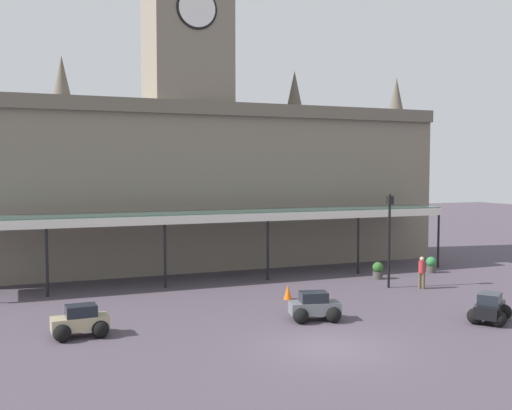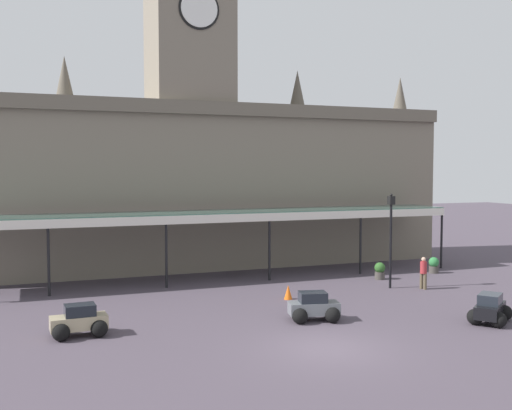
# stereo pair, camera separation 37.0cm
# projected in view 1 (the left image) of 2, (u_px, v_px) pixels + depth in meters

# --- Properties ---
(ground_plane) EXTENTS (140.00, 140.00, 0.00)m
(ground_plane) POSITION_uv_depth(u_px,v_px,m) (330.00, 348.00, 20.68)
(ground_plane) COLOR #4B414C
(station_building) EXTENTS (33.23, 5.69, 19.92)m
(station_building) POSITION_uv_depth(u_px,v_px,m) (187.00, 167.00, 37.70)
(station_building) COLOR slate
(station_building) RESTS_ON ground
(entrance_canopy) EXTENTS (29.25, 3.26, 3.84)m
(entrance_canopy) POSITION_uv_depth(u_px,v_px,m) (211.00, 214.00, 33.22)
(entrance_canopy) COLOR #38564C
(entrance_canopy) RESTS_ON ground
(car_beige_sedan) EXTENTS (2.09, 1.58, 1.19)m
(car_beige_sedan) POSITION_uv_depth(u_px,v_px,m) (80.00, 323.00, 22.09)
(car_beige_sedan) COLOR tan
(car_beige_sedan) RESTS_ON ground
(car_black_sedan) EXTENTS (2.25, 2.16, 1.19)m
(car_black_sedan) POSITION_uv_depth(u_px,v_px,m) (490.00, 310.00, 24.24)
(car_black_sedan) COLOR black
(car_black_sedan) RESTS_ON ground
(car_grey_sedan) EXTENTS (2.20, 1.80, 1.19)m
(car_grey_sedan) POSITION_uv_depth(u_px,v_px,m) (314.00, 308.00, 24.46)
(car_grey_sedan) COLOR slate
(car_grey_sedan) RESTS_ON ground
(pedestrian_crossing_forecourt) EXTENTS (0.34, 0.38, 1.67)m
(pedestrian_crossing_forecourt) POSITION_uv_depth(u_px,v_px,m) (422.00, 271.00, 30.92)
(pedestrian_crossing_forecourt) COLOR brown
(pedestrian_crossing_forecourt) RESTS_ON ground
(victorian_lamppost) EXTENTS (0.30, 0.30, 4.94)m
(victorian_lamppost) POSITION_uv_depth(u_px,v_px,m) (389.00, 229.00, 31.04)
(victorian_lamppost) COLOR black
(victorian_lamppost) RESTS_ON ground
(traffic_cone) EXTENTS (0.40, 0.40, 0.68)m
(traffic_cone) POSITION_uv_depth(u_px,v_px,m) (288.00, 292.00, 28.47)
(traffic_cone) COLOR orange
(traffic_cone) RESTS_ON ground
(planter_near_kerb) EXTENTS (0.60, 0.60, 0.96)m
(planter_near_kerb) POSITION_uv_depth(u_px,v_px,m) (431.00, 265.00, 35.71)
(planter_near_kerb) COLOR #47423D
(planter_near_kerb) RESTS_ON ground
(planter_forecourt_centre) EXTENTS (0.60, 0.60, 0.96)m
(planter_forecourt_centre) POSITION_uv_depth(u_px,v_px,m) (378.00, 270.00, 33.68)
(planter_forecourt_centre) COLOR #47423D
(planter_forecourt_centre) RESTS_ON ground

